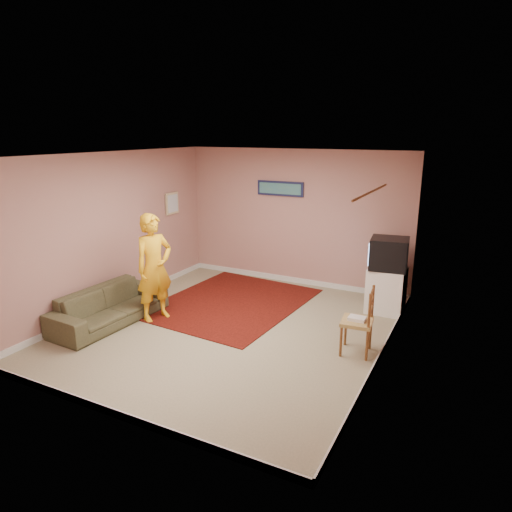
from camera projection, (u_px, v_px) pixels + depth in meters
The scene contains 26 objects.
ground at pixel (231, 329), 6.96m from camera, with size 5.00×5.00×0.00m, color gray.
wall_back at pixel (295, 218), 8.77m from camera, with size 4.50×0.02×2.60m, color #A5776C.
wall_front at pixel (101, 302), 4.47m from camera, with size 4.50×0.02×2.60m, color #A5776C.
wall_left at pixel (113, 231), 7.60m from camera, with size 0.02×5.00×2.60m, color #A5776C.
wall_right at pixel (387, 266), 5.63m from camera, with size 0.02×5.00×2.60m, color #A5776C.
ceiling at pixel (228, 155), 6.27m from camera, with size 4.50×5.00×0.02m, color silver.
baseboard_back at pixel (293, 280), 9.09m from camera, with size 4.50×0.02×0.10m, color silver.
baseboard_front at pixel (113, 412), 4.81m from camera, with size 4.50×0.02×0.10m, color silver.
baseboard_left at pixel (119, 302), 7.93m from camera, with size 0.02×5.00×0.10m, color silver.
baseboard_right at pixel (379, 357), 5.97m from camera, with size 0.02×5.00×0.10m, color silver.
window at pixel (370, 274), 4.82m from camera, with size 0.01×1.10×1.50m, color black.
curtain_sheer at pixel (364, 296), 4.75m from camera, with size 0.01×0.75×2.10m, color silver.
curtain_floral at pixel (377, 278), 5.36m from camera, with size 0.01×0.35×2.10m, color silver.
curtain_rod at pixel (371, 192), 4.61m from camera, with size 0.02×0.02×1.40m, color brown.
picture_back at pixel (280, 189), 8.72m from camera, with size 0.95×0.04×0.28m.
picture_left at pixel (172, 203), 8.89m from camera, with size 0.04×0.38×0.42m.
area_rug at pixel (231, 302), 8.00m from camera, with size 2.26×2.82×0.02m, color black.
tv_cabinet at pixel (386, 290), 7.54m from camera, with size 0.59×0.53×0.74m, color white.
crt_tv at pixel (389, 254), 7.37m from camera, with size 0.65×0.60×0.51m.
chair_a at pixel (382, 275), 7.77m from camera, with size 0.45×0.44×0.48m.
dvd_player at pixel (382, 278), 7.79m from camera, with size 0.35×0.25×0.06m, color #A2A1A6.
blue_throw at pixel (385, 263), 7.87m from camera, with size 0.42×0.05×0.44m, color #88B7DE.
chair_b at pixel (357, 314), 6.07m from camera, with size 0.44×0.46×0.50m.
game_console at pixel (357, 318), 6.08m from camera, with size 0.22×0.16×0.05m, color white.
sofa at pixel (110, 306), 7.11m from camera, with size 1.90×0.74×0.56m, color #4B492D.
person at pixel (154, 268), 7.12m from camera, with size 0.62×0.41×1.71m, color gold.
Camera 1 is at (3.25, -5.55, 2.92)m, focal length 32.00 mm.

